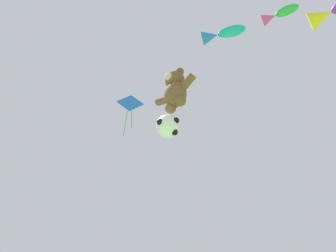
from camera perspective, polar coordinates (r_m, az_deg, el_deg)
teddy_bear_kite at (r=14.42m, az=1.07°, el=5.51°), size 2.04×0.90×2.07m
soccer_ball_kite at (r=13.24m, az=0.03°, el=-0.02°), size 0.94×0.94×0.87m
fish_kite_teal at (r=16.44m, az=8.04°, el=13.71°), size 1.88×1.37×0.61m
fish_kite_emerald at (r=16.64m, az=16.39°, el=16.01°), size 1.57×0.91×0.51m
fish_kite_violet at (r=16.79m, az=24.20°, el=15.87°), size 2.54×1.29×0.82m
diamond_kite at (r=17.50m, az=-5.82°, el=3.18°), size 0.80×1.05×2.68m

